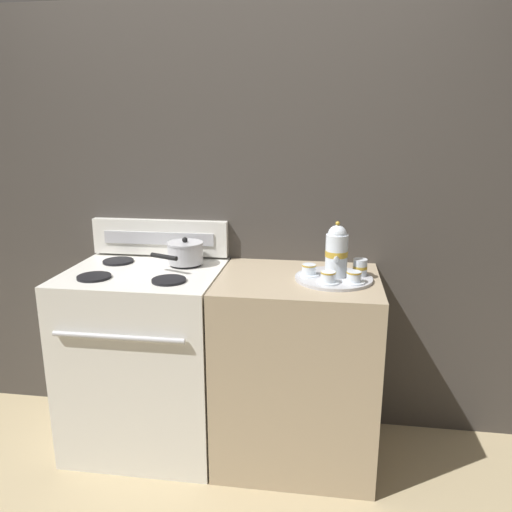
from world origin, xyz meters
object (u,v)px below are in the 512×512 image
(saucepan, at_px, (185,253))
(teacup_front, at_px, (354,277))
(teacup_left, at_px, (328,277))
(teacup_right, at_px, (309,270))
(teapot, at_px, (337,251))
(creamer_jug, at_px, (360,267))
(stove, at_px, (147,358))
(serving_tray, at_px, (334,278))

(saucepan, height_order, teacup_front, saucepan)
(saucepan, relative_size, teacup_left, 2.81)
(saucepan, distance_m, teacup_right, 0.64)
(teapot, relative_size, teacup_right, 2.57)
(teacup_left, distance_m, creamer_jug, 0.20)
(stove, distance_m, saucepan, 0.57)
(teacup_right, xyz_separation_m, teacup_front, (0.20, -0.09, 0.00))
(teacup_left, bearing_deg, teacup_right, 130.00)
(teacup_left, bearing_deg, serving_tray, 74.58)
(teapot, bearing_deg, serving_tray, -124.69)
(stove, xyz_separation_m, serving_tray, (0.92, -0.00, 0.47))
(teapot, xyz_separation_m, teacup_left, (-0.03, -0.11, -0.09))
(teacup_left, bearing_deg, creamer_jug, 42.70)
(creamer_jug, bearing_deg, teacup_front, -105.89)
(teacup_left, bearing_deg, teacup_front, 9.54)
(stove, xyz_separation_m, creamer_jug, (1.04, 0.03, 0.51))
(saucepan, bearing_deg, teacup_left, -18.08)
(teacup_left, distance_m, teacup_right, 0.14)
(stove, distance_m, teapot, 1.10)
(saucepan, bearing_deg, creamer_jug, -6.63)
(saucepan, relative_size, teacup_front, 2.81)
(saucepan, xyz_separation_m, teacup_left, (0.71, -0.23, -0.03))
(serving_tray, height_order, creamer_jug, creamer_jug)
(stove, bearing_deg, saucepan, 37.05)
(serving_tray, xyz_separation_m, teacup_front, (0.09, -0.07, 0.03))
(teacup_left, relative_size, teacup_right, 1.00)
(teacup_left, xyz_separation_m, creamer_jug, (0.14, 0.13, 0.01))
(teacup_right, bearing_deg, serving_tray, -5.64)
(stove, distance_m, teacup_right, 0.95)
(stove, relative_size, teacup_right, 9.39)
(saucepan, height_order, serving_tray, saucepan)
(serving_tray, relative_size, creamer_jug, 4.54)
(teapot, relative_size, teacup_left, 2.57)
(saucepan, relative_size, serving_tray, 0.79)
(teapot, height_order, creamer_jug, teapot)
(teacup_front, bearing_deg, teacup_left, -170.46)
(saucepan, height_order, teacup_left, saucepan)
(teacup_front, distance_m, creamer_jug, 0.12)
(stove, xyz_separation_m, teacup_left, (0.89, -0.10, 0.50))
(saucepan, bearing_deg, teacup_front, -14.54)
(serving_tray, distance_m, creamer_jug, 0.13)
(creamer_jug, bearing_deg, teacup_right, -173.08)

